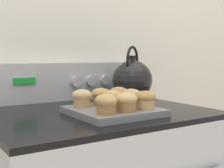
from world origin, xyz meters
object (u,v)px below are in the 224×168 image
(muffin_pan, at_px, (113,111))
(muffin_r0_c2, at_px, (146,100))
(muffin_r1_c2, at_px, (131,97))
(muffin_r2_c2, at_px, (119,95))
(muffin_r0_c0, at_px, (106,103))
(muffin_r0_c1, at_px, (127,102))
(muffin_r1_c1, at_px, (113,99))
(tea_kettle, at_px, (132,79))
(muffin_r2_c1, at_px, (101,96))
(muffin_r2_c0, at_px, (82,98))

(muffin_pan, xyz_separation_m, muffin_r0_c2, (0.08, -0.08, 0.04))
(muffin_r1_c2, bearing_deg, muffin_r2_c2, 89.28)
(muffin_pan, distance_m, muffin_r0_c0, 0.12)
(muffin_r0_c1, xyz_separation_m, muffin_r0_c2, (0.08, 0.00, 0.00))
(muffin_pan, height_order, muffin_r0_c1, muffin_r0_c1)
(muffin_r0_c1, relative_size, muffin_r0_c2, 1.00)
(muffin_r1_c2, bearing_deg, muffin_r0_c1, -134.66)
(muffin_pan, relative_size, muffin_r0_c1, 3.95)
(muffin_r1_c1, bearing_deg, muffin_r0_c2, -44.42)
(muffin_r1_c1, xyz_separation_m, tea_kettle, (0.26, 0.24, 0.04))
(muffin_r0_c0, xyz_separation_m, muffin_r0_c2, (0.15, 0.00, 0.00))
(muffin_pan, bearing_deg, muffin_r0_c1, -91.24)
(muffin_r0_c1, bearing_deg, muffin_r1_c2, 45.34)
(muffin_r0_c2, relative_size, muffin_r1_c2, 1.00)
(muffin_r0_c1, xyz_separation_m, muffin_r1_c2, (0.08, 0.08, 0.00))
(muffin_pan, bearing_deg, muffin_r0_c0, -134.32)
(muffin_r2_c1, xyz_separation_m, muffin_r2_c2, (0.08, 0.00, 0.00))
(muffin_r1_c1, distance_m, muffin_r1_c2, 0.08)
(muffin_pan, bearing_deg, muffin_r0_c2, -45.16)
(muffin_r2_c0, xyz_separation_m, muffin_r2_c2, (0.15, 0.00, 0.00))
(muffin_r0_c2, height_order, muffin_r2_c1, same)
(muffin_r1_c2, distance_m, muffin_r2_c0, 0.17)
(muffin_r1_c1, distance_m, muffin_r2_c0, 0.11)
(muffin_r0_c1, distance_m, muffin_r2_c2, 0.17)
(muffin_pan, relative_size, muffin_r1_c1, 3.95)
(muffin_r1_c2, xyz_separation_m, muffin_r2_c2, (0.00, 0.08, 0.00))
(muffin_pan, relative_size, muffin_r0_c2, 3.95)
(muffin_pan, bearing_deg, muffin_r1_c1, 178.76)
(muffin_r0_c1, height_order, muffin_r2_c0, same)
(muffin_pan, xyz_separation_m, muffin_r2_c2, (0.08, 0.08, 0.04))
(muffin_r0_c0, xyz_separation_m, muffin_r2_c1, (0.08, 0.15, 0.00))
(muffin_r1_c1, xyz_separation_m, muffin_r2_c2, (0.08, 0.08, 0.00))
(muffin_pan, relative_size, muffin_r2_c2, 3.95)
(muffin_r1_c2, relative_size, muffin_r2_c2, 1.00)
(muffin_pan, height_order, muffin_r2_c0, muffin_r2_c0)
(muffin_pan, height_order, muffin_r1_c2, muffin_r1_c2)
(muffin_r0_c1, relative_size, muffin_r2_c0, 1.00)
(muffin_r0_c2, bearing_deg, muffin_r0_c0, -179.42)
(muffin_r1_c1, distance_m, muffin_r2_c1, 0.08)
(muffin_r1_c2, bearing_deg, muffin_r1_c1, 178.33)
(muffin_r2_c0, relative_size, muffin_r2_c1, 1.00)
(muffin_r0_c0, relative_size, muffin_r0_c1, 1.00)
(muffin_r2_c2, bearing_deg, muffin_r0_c0, -134.45)
(muffin_r0_c2, bearing_deg, muffin_r0_c1, -178.24)
(muffin_pan, bearing_deg, muffin_r2_c1, 91.05)
(muffin_r0_c2, height_order, muffin_r2_c2, same)
(muffin_r1_c1, height_order, muffin_r2_c1, same)
(muffin_r0_c1, distance_m, muffin_r2_c0, 0.17)
(muffin_r0_c0, height_order, muffin_r0_c2, same)
(muffin_r0_c1, xyz_separation_m, tea_kettle, (0.26, 0.32, 0.04))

